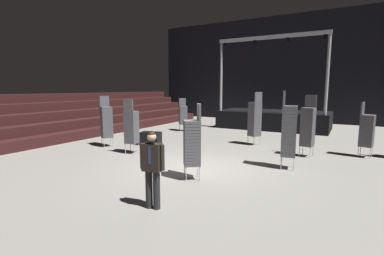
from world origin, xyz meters
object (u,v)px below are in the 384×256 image
at_px(chair_stack_front_right, 106,121).
at_px(equipment_road_case, 150,138).
at_px(chair_stack_mid_centre, 131,126).
at_px(chair_stack_aisle_left, 183,115).
at_px(chair_stack_rear_centre, 289,130).
at_px(chair_stack_front_left, 192,142).
at_px(stage_riser, 273,118).
at_px(chair_stack_rear_left, 308,126).
at_px(chair_stack_rear_right, 367,130).
at_px(chair_stack_mid_right, 255,119).
at_px(man_with_tie, 152,165).

xyz_separation_m(chair_stack_front_right, equipment_road_case, (1.44, 1.24, -0.82)).
distance_m(chair_stack_front_right, chair_stack_mid_centre, 1.91).
xyz_separation_m(chair_stack_front_right, chair_stack_aisle_left, (0.52, 5.60, -0.13)).
height_order(chair_stack_rear_centre, chair_stack_aisle_left, chair_stack_rear_centre).
height_order(chair_stack_front_left, chair_stack_front_right, chair_stack_front_right).
relative_size(chair_stack_aisle_left, equipment_road_case, 2.18).
bearing_deg(chair_stack_rear_centre, equipment_road_case, -107.30).
bearing_deg(chair_stack_rear_centre, stage_riser, -172.58).
height_order(chair_stack_front_left, chair_stack_mid_centre, same).
height_order(chair_stack_rear_left, chair_stack_rear_right, chair_stack_rear_left).
bearing_deg(chair_stack_mid_right, chair_stack_rear_right, -62.87).
distance_m(chair_stack_front_left, chair_stack_rear_left, 5.08).
xyz_separation_m(stage_riser, chair_stack_rear_left, (2.95, -7.02, 0.52)).
bearing_deg(chair_stack_rear_centre, chair_stack_rear_left, 162.95).
bearing_deg(chair_stack_aisle_left, stage_riser, 178.26).
relative_size(chair_stack_front_right, chair_stack_aisle_left, 1.13).
bearing_deg(chair_stack_front_left, chair_stack_rear_right, -76.16).
distance_m(chair_stack_front_left, chair_stack_mid_centre, 4.00).
distance_m(chair_stack_rear_right, chair_stack_rear_centre, 3.74).
height_order(chair_stack_aisle_left, equipment_road_case, chair_stack_aisle_left).
bearing_deg(chair_stack_rear_right, equipment_road_case, -63.93).
bearing_deg(chair_stack_mid_right, chair_stack_mid_centre, 168.05).
bearing_deg(stage_riser, chair_stack_aisle_left, -139.68).
relative_size(stage_riser, chair_stack_mid_centre, 3.12).
bearing_deg(chair_stack_mid_centre, chair_stack_front_right, 155.51).
distance_m(stage_riser, chair_stack_aisle_left, 5.86).
bearing_deg(man_with_tie, chair_stack_mid_centre, -53.61).
bearing_deg(equipment_road_case, chair_stack_rear_centre, -8.39).
relative_size(chair_stack_mid_centre, chair_stack_rear_left, 0.93).
height_order(man_with_tie, equipment_road_case, man_with_tie).
xyz_separation_m(chair_stack_mid_right, chair_stack_rear_centre, (2.10, -3.25, 0.04)).
relative_size(stage_riser, chair_stack_rear_centre, 2.69).
bearing_deg(chair_stack_rear_right, chair_stack_front_right, -59.22).
bearing_deg(equipment_road_case, stage_riser, 66.47).
distance_m(stage_riser, chair_stack_mid_right, 5.86).
bearing_deg(chair_stack_mid_centre, chair_stack_rear_right, 15.23).
relative_size(chair_stack_rear_centre, equipment_road_case, 2.75).
xyz_separation_m(chair_stack_front_right, chair_stack_mid_centre, (1.85, -0.47, -0.04)).
bearing_deg(stage_riser, chair_stack_rear_right, -51.24).
relative_size(chair_stack_mid_right, equipment_road_case, 2.66).
relative_size(stage_riser, chair_stack_front_right, 3.00).
relative_size(chair_stack_rear_left, chair_stack_rear_right, 1.12).
relative_size(stage_riser, chair_stack_rear_right, 3.25).
distance_m(chair_stack_front_left, chair_stack_mid_right, 5.67).
distance_m(chair_stack_mid_centre, chair_stack_rear_left, 6.71).
bearing_deg(chair_stack_front_left, man_with_tie, 149.06).
bearing_deg(chair_stack_front_left, chair_stack_aisle_left, -4.53).
distance_m(chair_stack_front_left, chair_stack_front_right, 5.89).
relative_size(chair_stack_mid_right, chair_stack_mid_centre, 1.12).
bearing_deg(chair_stack_rear_centre, chair_stack_front_left, -50.36).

